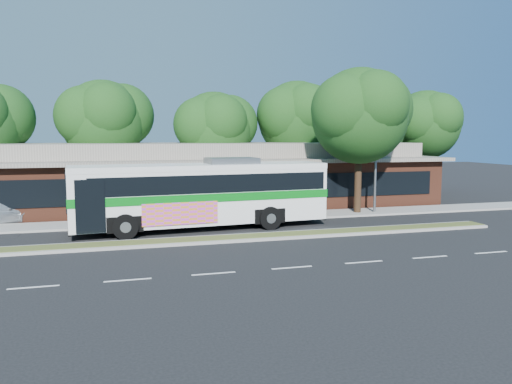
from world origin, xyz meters
TOP-DOWN VIEW (x-y plane):
  - ground at (0.00, 0.00)m, footprint 120.00×120.00m
  - median_strip at (0.00, 0.60)m, footprint 26.00×1.10m
  - sidewalk at (0.00, 6.40)m, footprint 44.00×2.60m
  - plaza_building at (0.00, 12.99)m, footprint 33.20×11.20m
  - lamp_post at (9.56, 6.00)m, footprint 0.93×0.18m
  - tree_bg_b at (-6.57, 16.14)m, footprint 6.69×6.00m
  - tree_bg_c at (1.40, 15.13)m, footprint 6.24×5.60m
  - tree_bg_d at (8.45, 16.15)m, footprint 6.91×6.20m
  - tree_bg_e at (14.42, 15.14)m, footprint 6.47×5.80m
  - tree_bg_f at (20.43, 16.14)m, footprint 6.69×6.00m
  - transit_bus at (-1.84, 3.80)m, footprint 13.64×3.90m
  - sidewalk_tree at (8.93, 6.34)m, footprint 6.67×5.99m

SIDE VIEW (x-z plane):
  - ground at x=0.00m, z-range 0.00..0.00m
  - sidewalk at x=0.00m, z-range 0.00..0.12m
  - median_strip at x=0.00m, z-range 0.00..0.15m
  - transit_bus at x=-1.84m, z-range 0.21..3.99m
  - plaza_building at x=0.00m, z-range -0.10..4.35m
  - lamp_post at x=9.56m, z-range 0.37..9.44m
  - tree_bg_c at x=1.40m, z-range 1.46..9.72m
  - tree_bg_e at x=14.42m, z-range 1.49..10.00m
  - tree_bg_f at x=20.43m, z-range 1.60..10.52m
  - tree_bg_b at x=-6.57m, z-range 1.64..10.64m
  - sidewalk_tree at x=8.93m, z-range 1.74..10.92m
  - tree_bg_d at x=8.45m, z-range 1.73..11.10m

